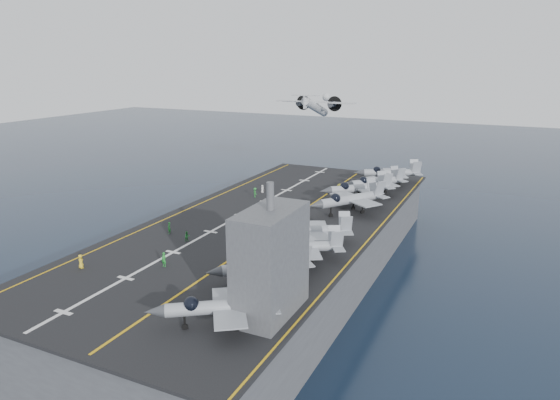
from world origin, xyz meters
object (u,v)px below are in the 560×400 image
at_px(tow_cart_a, 236,260).
at_px(transport_plane, 315,107).
at_px(fighter_jet_0, 221,306).
at_px(island_superstructure, 271,250).

distance_m(tow_cart_a, transport_plane, 84.70).
bearing_deg(tow_cart_a, transport_plane, 104.12).
height_order(fighter_jet_0, tow_cart_a, fighter_jet_0).
distance_m(island_superstructure, fighter_jet_0, 7.84).
relative_size(island_superstructure, fighter_jet_0, 0.90).
height_order(island_superstructure, tow_cart_a, island_superstructure).
relative_size(fighter_jet_0, tow_cart_a, 7.52).
bearing_deg(transport_plane, island_superstructure, -71.29).
bearing_deg(fighter_jet_0, transport_plane, 105.98).
distance_m(fighter_jet_0, transport_plane, 100.76).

